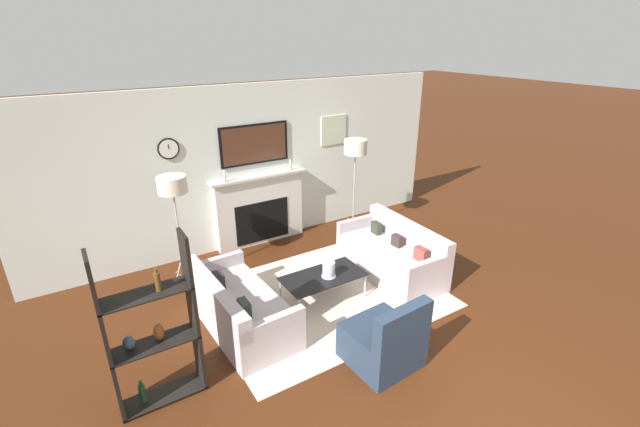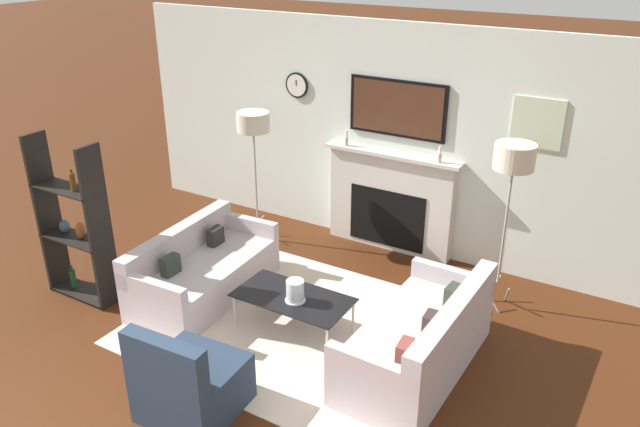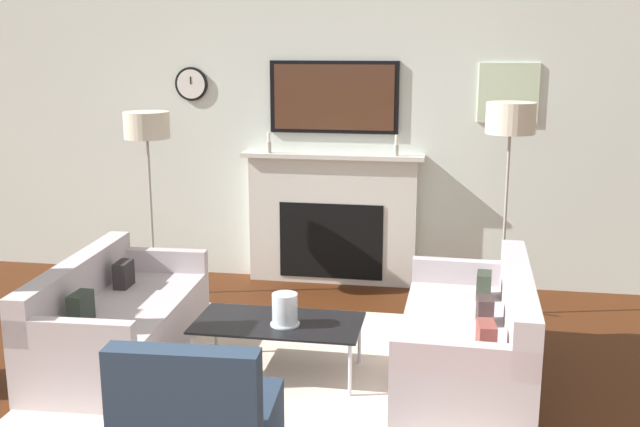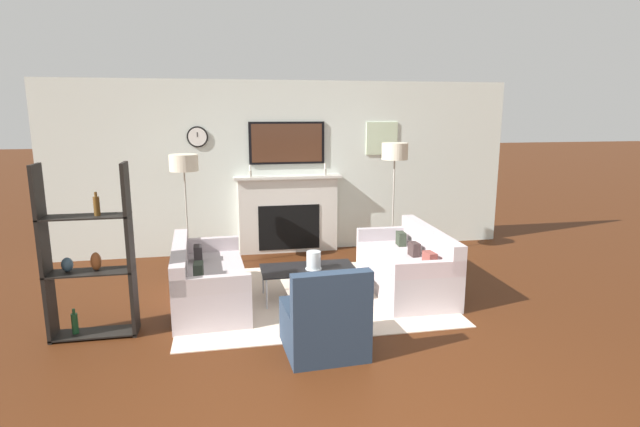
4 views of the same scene
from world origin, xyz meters
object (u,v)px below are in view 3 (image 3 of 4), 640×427
at_px(couch_right, 471,344).
at_px(floor_lamp_left, 147,128).
at_px(couch_left, 117,323).
at_px(floor_lamp_right, 511,122).
at_px(hurricane_candle, 285,311).
at_px(coffee_table, 278,325).

bearing_deg(couch_right, floor_lamp_left, 153.21).
relative_size(couch_left, floor_lamp_right, 0.98).
distance_m(couch_right, floor_lamp_left, 3.34).
height_order(couch_right, floor_lamp_right, floor_lamp_right).
relative_size(couch_right, hurricane_candle, 8.11).
bearing_deg(floor_lamp_left, coffee_table, -44.59).
distance_m(couch_right, coffee_table, 1.29).
relative_size(couch_left, coffee_table, 1.54).
bearing_deg(floor_lamp_left, hurricane_candle, -44.40).
bearing_deg(coffee_table, couch_right, 2.99).
height_order(couch_left, couch_right, couch_right).
relative_size(coffee_table, floor_lamp_left, 0.68).
bearing_deg(couch_right, couch_left, -179.98).
bearing_deg(coffee_table, hurricane_candle, -38.99).
distance_m(couch_left, hurricane_candle, 1.28).
xyz_separation_m(coffee_table, hurricane_candle, (0.06, -0.05, 0.12)).
relative_size(hurricane_candle, floor_lamp_left, 0.13).
xyz_separation_m(coffee_table, floor_lamp_right, (1.57, 1.47, 1.25)).
xyz_separation_m(couch_right, coffee_table, (-1.28, -0.07, 0.07)).
bearing_deg(couch_left, hurricane_candle, -5.12).
height_order(hurricane_candle, floor_lamp_right, floor_lamp_right).
xyz_separation_m(couch_right, floor_lamp_right, (0.28, 1.40, 1.33)).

